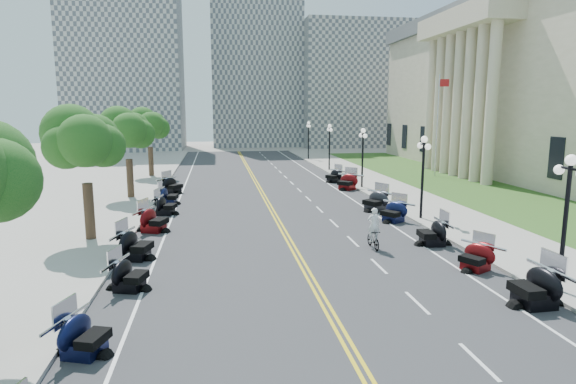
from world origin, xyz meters
name	(u,v)px	position (x,y,z in m)	size (l,w,h in m)	color
ground	(291,244)	(0.00, 0.00, 0.00)	(160.00, 160.00, 0.00)	gray
road	(269,205)	(0.00, 10.00, 0.00)	(16.00, 90.00, 0.01)	#333335
centerline_yellow_a	(267,205)	(-0.12, 10.00, 0.01)	(0.12, 90.00, 0.00)	yellow
centerline_yellow_b	(271,205)	(0.12, 10.00, 0.01)	(0.12, 90.00, 0.00)	yellow
edge_line_north	(357,202)	(6.40, 10.00, 0.01)	(0.12, 90.00, 0.00)	white
edge_line_south	(176,208)	(-6.40, 10.00, 0.01)	(0.12, 90.00, 0.00)	white
lane_dash_3	(479,361)	(3.20, -12.00, 0.01)	(0.12, 2.00, 0.00)	white
lane_dash_4	(417,303)	(3.20, -8.00, 0.01)	(0.12, 2.00, 0.00)	white
lane_dash_5	(379,266)	(3.20, -4.00, 0.01)	(0.12, 2.00, 0.00)	white
lane_dash_6	(353,241)	(3.20, 0.00, 0.01)	(0.12, 2.00, 0.00)	white
lane_dash_7	(334,223)	(3.20, 4.00, 0.01)	(0.12, 2.00, 0.00)	white
lane_dash_8	(320,209)	(3.20, 8.00, 0.01)	(0.12, 2.00, 0.00)	white
lane_dash_9	(308,199)	(3.20, 12.00, 0.01)	(0.12, 2.00, 0.00)	white
lane_dash_10	(299,190)	(3.20, 16.00, 0.01)	(0.12, 2.00, 0.00)	white
lane_dash_11	(292,183)	(3.20, 20.00, 0.01)	(0.12, 2.00, 0.00)	white
lane_dash_12	(286,177)	(3.20, 24.00, 0.01)	(0.12, 2.00, 0.00)	white
lane_dash_13	(280,172)	(3.20, 28.00, 0.01)	(0.12, 2.00, 0.00)	white
lane_dash_14	(276,168)	(3.20, 32.00, 0.01)	(0.12, 2.00, 0.00)	white
lane_dash_15	(272,164)	(3.20, 36.00, 0.01)	(0.12, 2.00, 0.00)	white
lane_dash_16	(268,160)	(3.20, 40.00, 0.01)	(0.12, 2.00, 0.00)	white
lane_dash_17	(265,158)	(3.20, 44.00, 0.01)	(0.12, 2.00, 0.00)	white
lane_dash_18	(262,155)	(3.20, 48.00, 0.01)	(0.12, 2.00, 0.00)	white
lane_dash_19	(260,153)	(3.20, 52.00, 0.01)	(0.12, 2.00, 0.00)	white
sidewalk_north	(411,200)	(10.50, 10.00, 0.07)	(5.00, 90.00, 0.15)	#9E9991
sidewalk_south	(113,209)	(-10.50, 10.00, 0.07)	(5.00, 90.00, 0.15)	#9E9991
lawn	(449,182)	(17.50, 18.00, 0.05)	(9.00, 60.00, 0.10)	#356023
civic_building	(570,87)	(32.00, 22.00, 8.90)	(26.00, 51.00, 17.80)	#BCAD8E
distant_block_a	(126,71)	(-18.00, 62.00, 13.00)	(18.00, 14.00, 26.00)	gray
distant_block_b	(256,64)	(4.00, 68.00, 15.00)	(16.00, 12.00, 30.00)	gray
distant_block_c	(354,86)	(22.00, 65.00, 11.00)	(20.00, 14.00, 22.00)	gray
street_lamp_1	(565,225)	(8.60, -8.00, 2.60)	(0.50, 1.20, 4.90)	black
street_lamp_2	(422,178)	(8.60, 4.00, 2.60)	(0.50, 1.20, 4.90)	black
street_lamp_3	(362,158)	(8.60, 16.00, 2.60)	(0.50, 1.20, 4.90)	black
street_lamp_4	(329,147)	(8.60, 28.00, 2.60)	(0.50, 1.20, 4.90)	black
street_lamp_5	(308,140)	(8.60, 40.00, 2.60)	(0.50, 1.20, 4.90)	black
flagpole	(437,126)	(18.00, 22.00, 5.00)	(1.10, 0.20, 10.00)	silver
tree_2	(85,148)	(-10.00, 2.00, 4.75)	(4.80, 4.80, 9.20)	#235619
tree_3	(128,135)	(-10.00, 14.00, 4.75)	(4.80, 4.80, 9.20)	#235619
tree_4	(149,129)	(-10.00, 26.00, 4.75)	(4.80, 4.80, 9.20)	#235619
motorcycle_n_3	(535,285)	(7.04, -8.83, 0.76)	(2.16, 2.16, 1.51)	black
motorcycle_n_4	(476,256)	(7.02, -5.07, 0.63)	(1.79, 1.79, 1.25)	#590A0C
motorcycle_n_5	(433,231)	(6.90, -1.23, 0.70)	(2.00, 2.00, 1.40)	black
motorcycle_n_6	(394,211)	(6.81, 3.87, 0.68)	(1.94, 1.94, 1.36)	black
motorcycle_n_7	(375,200)	(6.76, 7.05, 0.74)	(2.11, 2.11, 1.47)	black
motorcycle_n_9	(347,181)	(7.20, 15.63, 0.75)	(2.13, 2.13, 1.49)	#590A0C
motorcycle_n_10	(334,175)	(7.11, 19.90, 0.67)	(1.91, 1.91, 1.34)	black
motorcycle_s_3	(84,333)	(-7.27, -10.06, 0.63)	(1.80, 1.80, 1.26)	black
motorcycle_s_4	(129,273)	(-6.89, -5.24, 0.65)	(1.84, 1.84, 1.29)	black
motorcycle_s_5	(135,244)	(-7.27, -1.43, 0.73)	(2.08, 2.08, 1.46)	black
motorcycle_s_6	(153,219)	(-7.08, 3.56, 0.73)	(2.07, 2.07, 1.45)	#590A0C
motorcycle_s_7	(166,204)	(-6.86, 7.93, 0.67)	(1.92, 1.92, 1.35)	black
motorcycle_s_8	(168,195)	(-7.01, 11.38, 0.68)	(1.94, 1.94, 1.36)	black
motorcycle_s_9	(172,184)	(-7.13, 16.06, 0.72)	(2.05, 2.05, 1.43)	black
bicycle	(373,239)	(3.80, -1.39, 0.48)	(0.45, 1.58, 0.95)	#A51414
cyclist_rider	(374,213)	(3.80, -1.39, 1.78)	(0.61, 0.40, 1.66)	white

